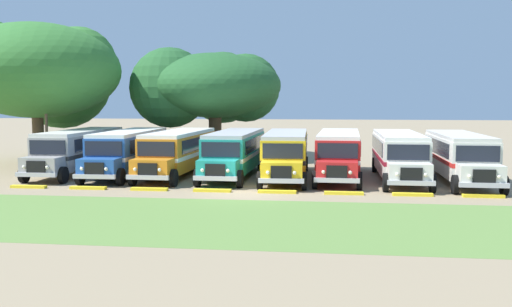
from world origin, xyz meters
TOP-DOWN VIEW (x-y plane):
  - ground_plane at (0.00, 0.00)m, footprint 220.00×220.00m
  - foreground_grass_strip at (0.00, -6.70)m, footprint 80.00×9.17m
  - parked_bus_slot_0 at (-12.08, 6.76)m, footprint 2.72×10.84m
  - parked_bus_slot_1 at (-8.55, 6.44)m, footprint 2.82×10.86m
  - parked_bus_slot_2 at (-5.23, 6.47)m, footprint 3.01×10.88m
  - parked_bus_slot_3 at (-1.58, 6.57)m, footprint 2.87×10.86m
  - parked_bus_slot_4 at (1.73, 6.10)m, footprint 2.95×10.87m
  - parked_bus_slot_5 at (4.99, 6.64)m, footprint 2.99×10.88m
  - parked_bus_slot_6 at (8.60, 6.16)m, footprint 2.76×10.85m
  - parked_bus_slot_7 at (12.07, 5.85)m, footprint 2.75×10.85m
  - curb_wheelstop_0 at (-12.02, 0.11)m, footprint 2.00×0.36m
  - curb_wheelstop_1 at (-8.58, 0.11)m, footprint 2.00×0.36m
  - curb_wheelstop_2 at (-5.15, 0.11)m, footprint 2.00×0.36m
  - curb_wheelstop_3 at (-1.72, 0.11)m, footprint 2.00×0.36m
  - curb_wheelstop_4 at (1.72, 0.11)m, footprint 2.00×0.36m
  - curb_wheelstop_5 at (5.15, 0.11)m, footprint 2.00×0.36m
  - curb_wheelstop_6 at (8.58, 0.11)m, footprint 2.00×0.36m
  - curb_wheelstop_7 at (12.02, 0.11)m, footprint 2.00×0.36m
  - broad_shade_tree at (-5.21, 17.09)m, footprint 12.01×12.33m
  - secondary_tree at (-17.18, 11.84)m, footprint 12.58×14.03m
  - utility_pole at (-15.40, 8.84)m, footprint 1.80×0.20m

SIDE VIEW (x-z plane):
  - ground_plane at x=0.00m, z-range 0.00..0.00m
  - foreground_grass_strip at x=0.00m, z-range 0.00..0.01m
  - curb_wheelstop_0 at x=-12.02m, z-range 0.00..0.15m
  - curb_wheelstop_1 at x=-8.58m, z-range 0.00..0.15m
  - curb_wheelstop_2 at x=-5.15m, z-range 0.00..0.15m
  - curb_wheelstop_3 at x=-1.72m, z-range 0.00..0.15m
  - curb_wheelstop_4 at x=1.72m, z-range 0.00..0.15m
  - curb_wheelstop_5 at x=5.15m, z-range 0.00..0.15m
  - curb_wheelstop_6 at x=8.58m, z-range 0.00..0.15m
  - curb_wheelstop_7 at x=12.02m, z-range 0.00..0.15m
  - parked_bus_slot_0 at x=-12.08m, z-range 0.17..2.99m
  - parked_bus_slot_1 at x=-8.55m, z-range 0.17..2.99m
  - parked_bus_slot_2 at x=-5.23m, z-range 0.17..2.99m
  - parked_bus_slot_3 at x=-1.58m, z-range 0.17..2.99m
  - parked_bus_slot_4 at x=1.73m, z-range 0.17..2.99m
  - parked_bus_slot_5 at x=4.99m, z-range 0.17..2.99m
  - parked_bus_slot_6 at x=8.60m, z-range 0.17..2.99m
  - parked_bus_slot_7 at x=12.07m, z-range 0.17..2.99m
  - utility_pole at x=-15.40m, z-range 0.25..7.49m
  - broad_shade_tree at x=-5.21m, z-range 1.39..10.39m
  - secondary_tree at x=-17.18m, z-range 1.59..12.37m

